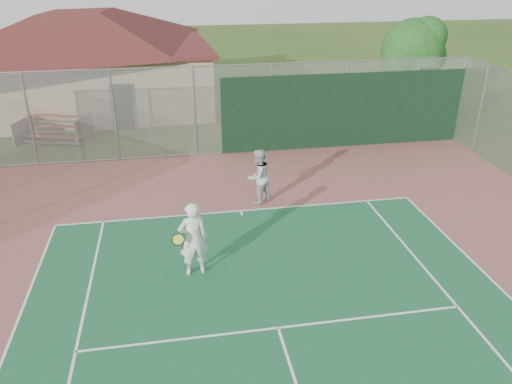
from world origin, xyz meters
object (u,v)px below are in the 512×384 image
(bleachers, at_px, (54,129))
(tree, at_px, (414,52))
(player_white_front, at_px, (193,240))
(clubhouse, at_px, (82,51))
(player_grey_back, at_px, (258,177))

(bleachers, relative_size, tree, 0.64)
(bleachers, relative_size, player_white_front, 1.57)
(player_white_front, bearing_deg, bleachers, -72.58)
(clubhouse, xyz_separation_m, tree, (15.56, -4.36, 0.23))
(tree, distance_m, player_grey_back, 12.21)
(clubhouse, bearing_deg, tree, -18.51)
(tree, relative_size, player_white_front, 2.47)
(bleachers, height_order, tree, tree)
(bleachers, distance_m, player_white_front, 12.35)
(tree, relative_size, player_grey_back, 2.69)
(tree, bearing_deg, player_white_front, -133.30)
(player_white_front, distance_m, player_grey_back, 4.29)
(tree, xyz_separation_m, player_white_front, (-11.09, -11.77, -2.16))
(player_grey_back, bearing_deg, player_white_front, 23.95)
(clubhouse, height_order, bleachers, clubhouse)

